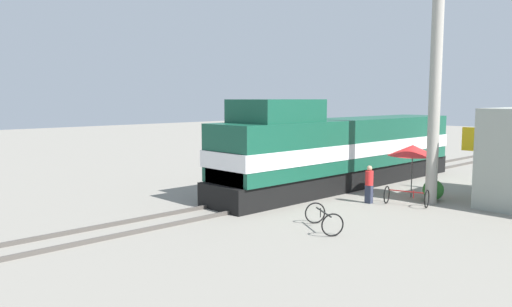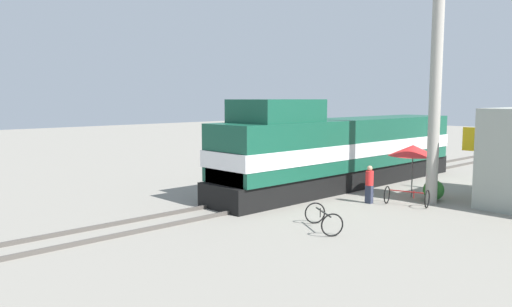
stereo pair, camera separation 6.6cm
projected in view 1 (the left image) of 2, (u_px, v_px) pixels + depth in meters
name	position (u px, v px, depth m)	size (l,w,h in m)	color
ground_plane	(308.00, 193.00, 23.66)	(120.00, 120.00, 0.00)	gray
rail_near	(297.00, 190.00, 24.17)	(0.08, 40.14, 0.15)	#4C4742
rail_far	(320.00, 194.00, 23.13)	(0.08, 40.14, 0.15)	#4C4742
locomotive	(339.00, 150.00, 25.05)	(2.85, 16.77, 4.44)	black
utility_pole	(436.00, 70.00, 20.80)	(1.80, 0.49, 11.28)	#9E998E
vendor_umbrella	(413.00, 150.00, 22.49)	(2.19, 2.19, 2.39)	#4C4C4C
billboard_sign	(488.00, 144.00, 23.08)	(2.40, 0.12, 3.12)	#595959
shrub_cluster	(433.00, 190.00, 22.04)	(0.91, 0.91, 0.91)	#2D722D
person_bystander	(369.00, 183.00, 21.34)	(0.34, 0.34, 1.63)	#2D3347
bicycle	(406.00, 197.00, 20.88)	(1.86, 1.18, 0.76)	black
bicycle_spare	(323.00, 218.00, 17.09)	(1.93, 1.59, 0.77)	black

